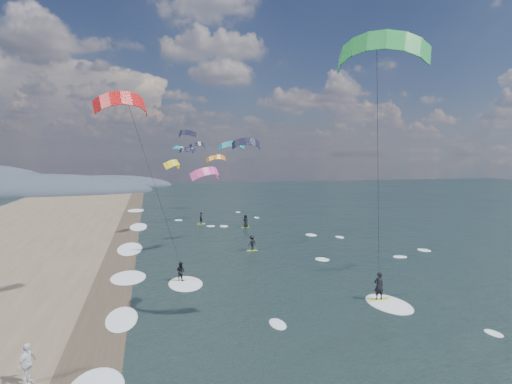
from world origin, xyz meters
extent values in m
plane|color=black|center=(0.00, 0.00, 0.00)|extent=(260.00, 260.00, 0.00)
cube|color=#382D23|center=(-12.00, 10.00, 0.00)|extent=(3.00, 240.00, 0.00)
ellipsoid|color=#3D4756|center=(-40.00, 100.00, 0.00)|extent=(64.00, 24.00, 10.00)
ellipsoid|color=#3D4756|center=(-22.00, 120.00, 0.00)|extent=(40.00, 18.00, 7.00)
cube|color=#C9F12A|center=(5.93, 5.20, 0.03)|extent=(1.54, 0.46, 0.07)
imported|color=black|center=(5.93, 5.20, 1.01)|extent=(0.70, 0.47, 1.89)
ellipsoid|color=white|center=(6.23, 4.40, 0.00)|extent=(2.60, 4.20, 0.12)
cylinder|color=black|center=(3.93, 2.20, 8.42)|extent=(0.02, 0.02, 15.97)
cube|color=#C9F12A|center=(-6.86, 13.03, 0.03)|extent=(1.16, 0.36, 0.05)
imported|color=black|center=(-6.86, 13.03, 0.79)|extent=(0.90, 0.89, 1.47)
ellipsoid|color=white|center=(-6.56, 12.23, 0.00)|extent=(2.60, 4.20, 0.12)
cylinder|color=black|center=(-8.61, 10.03, 7.32)|extent=(0.02, 0.02, 13.90)
cube|color=#C9F12A|center=(1.09, 22.03, 0.03)|extent=(1.10, 0.35, 0.05)
imported|color=black|center=(1.09, 22.03, 0.82)|extent=(1.15, 0.95, 1.55)
cube|color=#C9F12A|center=(3.58, 36.12, 0.03)|extent=(1.10, 0.35, 0.05)
imported|color=black|center=(3.58, 36.12, 0.89)|extent=(0.97, 0.82, 1.69)
cube|color=#C9F12A|center=(-2.02, 40.32, 0.03)|extent=(1.10, 0.35, 0.05)
imported|color=black|center=(-2.02, 40.32, 0.87)|extent=(0.49, 0.66, 1.64)
ellipsoid|color=white|center=(-10.80, 6.00, 0.00)|extent=(2.40, 5.40, 0.11)
ellipsoid|color=white|center=(-10.80, 15.00, 0.00)|extent=(2.40, 5.40, 0.11)
ellipsoid|color=white|center=(-10.80, 26.00, 0.00)|extent=(2.40, 5.40, 0.11)
ellipsoid|color=white|center=(-10.80, 40.00, 0.00)|extent=(2.40, 5.40, 0.11)
ellipsoid|color=white|center=(-10.80, 58.00, 0.00)|extent=(2.40, 5.40, 0.11)
imported|color=white|center=(-14.41, -0.71, 0.91)|extent=(0.84, 1.15, 1.82)
camera|label=1|loc=(-9.11, -20.32, 9.93)|focal=30.00mm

